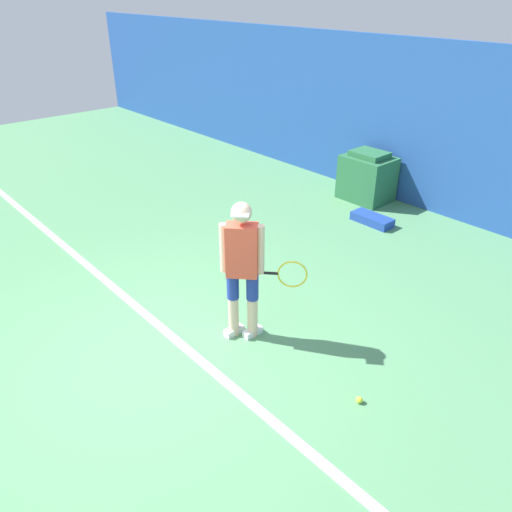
% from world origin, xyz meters
% --- Properties ---
extents(ground_plane, '(24.00, 24.00, 0.00)m').
position_xyz_m(ground_plane, '(0.00, 0.00, 0.00)').
color(ground_plane, '#518C5B').
extents(back_wall, '(24.00, 0.10, 2.86)m').
position_xyz_m(back_wall, '(0.00, 5.90, 1.43)').
color(back_wall, '#234C99').
rests_on(back_wall, ground_plane).
extents(court_baseline, '(21.60, 0.10, 0.01)m').
position_xyz_m(court_baseline, '(0.00, 0.32, 0.01)').
color(court_baseline, white).
rests_on(court_baseline, ground_plane).
extents(tennis_player, '(0.72, 0.68, 1.67)m').
position_xyz_m(tennis_player, '(0.26, 0.99, 0.93)').
color(tennis_player, beige).
rests_on(tennis_player, ground_plane).
extents(tennis_ball, '(0.07, 0.07, 0.07)m').
position_xyz_m(tennis_ball, '(1.84, 1.13, 0.03)').
color(tennis_ball, '#D1E533').
rests_on(tennis_ball, ground_plane).
extents(covered_chair, '(0.90, 0.71, 0.93)m').
position_xyz_m(covered_chair, '(-1.41, 5.44, 0.44)').
color(covered_chair, '#28663D').
rests_on(covered_chair, ground_plane).
extents(equipment_bag, '(0.72, 0.31, 0.15)m').
position_xyz_m(equipment_bag, '(-0.64, 4.64, 0.07)').
color(equipment_bag, '#1E3D99').
rests_on(equipment_bag, ground_plane).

